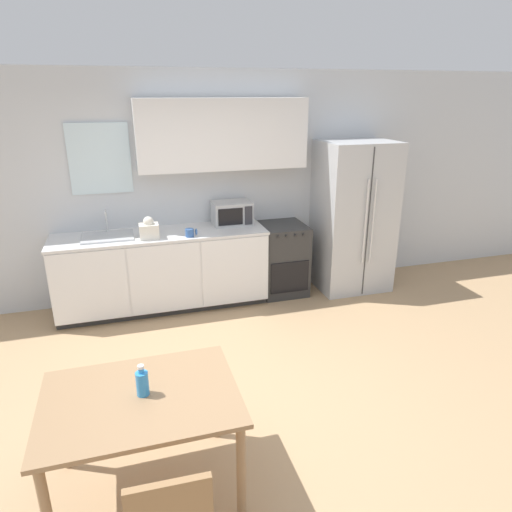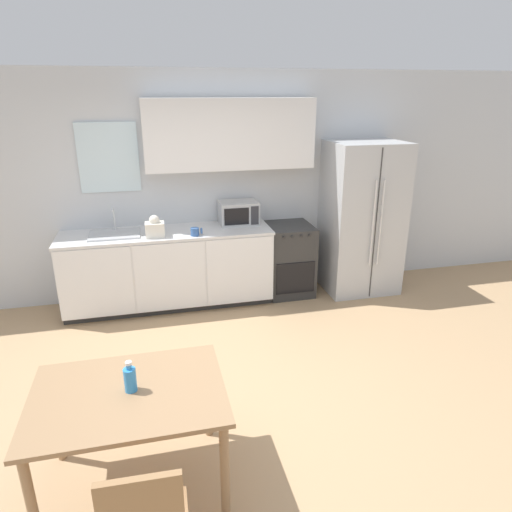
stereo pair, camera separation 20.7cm
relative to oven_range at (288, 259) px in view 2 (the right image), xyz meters
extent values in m
plane|color=tan|center=(-1.24, -1.98, -0.45)|extent=(12.00, 12.00, 0.00)
cube|color=silver|center=(-1.24, 0.33, 0.90)|extent=(12.00, 0.06, 2.70)
cube|color=silver|center=(-2.06, 0.29, 1.30)|extent=(0.66, 0.04, 0.77)
cube|color=white|center=(-0.70, 0.14, 1.54)|extent=(1.96, 0.32, 0.79)
cube|color=#333333|center=(-1.49, 0.01, -0.41)|extent=(2.40, 0.59, 0.08)
cube|color=white|center=(-1.49, -0.02, 0.04)|extent=(2.40, 0.65, 0.81)
cube|color=white|center=(-2.29, -0.35, 0.04)|extent=(0.78, 0.01, 0.79)
cube|color=white|center=(-1.49, -0.35, 0.04)|extent=(0.78, 0.01, 0.79)
cube|color=white|center=(-0.69, -0.35, 0.04)|extent=(0.78, 0.01, 0.79)
cube|color=silver|center=(-1.49, -0.02, 0.46)|extent=(2.42, 0.67, 0.03)
cube|color=#2D2D2D|center=(0.00, 0.00, 0.00)|extent=(0.57, 0.60, 0.89)
cube|color=black|center=(0.00, -0.30, -0.13)|extent=(0.49, 0.01, 0.39)
cylinder|color=#262626|center=(-0.16, -0.31, 0.40)|extent=(0.03, 0.02, 0.03)
cylinder|color=#262626|center=(-0.06, -0.31, 0.40)|extent=(0.03, 0.02, 0.03)
cylinder|color=#262626|center=(0.06, -0.31, 0.40)|extent=(0.03, 0.02, 0.03)
cylinder|color=#262626|center=(0.16, -0.31, 0.40)|extent=(0.03, 0.02, 0.03)
cube|color=silver|center=(0.93, -0.07, 0.50)|extent=(0.90, 0.74, 1.89)
cube|color=#3F3F3F|center=(0.93, -0.44, 0.50)|extent=(0.01, 0.01, 1.83)
cylinder|color=silver|center=(0.88, -0.47, 0.54)|extent=(0.02, 0.02, 1.04)
cylinder|color=silver|center=(0.98, -0.47, 0.54)|extent=(0.02, 0.02, 1.04)
cube|color=#B7BABC|center=(-2.06, -0.02, 0.49)|extent=(0.56, 0.42, 0.02)
cylinder|color=silver|center=(-2.06, 0.15, 0.63)|extent=(0.02, 0.02, 0.26)
cylinder|color=silver|center=(-2.06, 0.08, 0.75)|extent=(0.02, 0.14, 0.02)
cube|color=#B7BABC|center=(-0.62, 0.11, 0.62)|extent=(0.46, 0.33, 0.28)
cube|color=black|center=(-0.67, -0.07, 0.62)|extent=(0.29, 0.01, 0.20)
cube|color=#2D2D33|center=(-0.45, -0.07, 0.62)|extent=(0.09, 0.01, 0.22)
cylinder|color=#335999|center=(-1.19, -0.26, 0.52)|extent=(0.10, 0.10, 0.09)
torus|color=#335999|center=(-1.11, -0.26, 0.53)|extent=(0.02, 0.07, 0.07)
cube|color=silver|center=(-1.62, -0.19, 0.56)|extent=(0.21, 0.18, 0.16)
sphere|color=silver|center=(-1.62, -0.19, 0.67)|extent=(0.12, 0.12, 0.11)
cube|color=#997551|center=(-1.88, -2.73, 0.27)|extent=(1.17, 0.86, 0.03)
cylinder|color=#997551|center=(-2.40, -3.10, -0.09)|extent=(0.06, 0.06, 0.70)
cylinder|color=#997551|center=(-1.35, -3.10, -0.09)|extent=(0.06, 0.06, 0.70)
cylinder|color=#997551|center=(-2.40, -2.36, -0.09)|extent=(0.06, 0.06, 0.70)
cylinder|color=#997551|center=(-1.35, -2.36, -0.09)|extent=(0.06, 0.06, 0.70)
cylinder|color=#338CD8|center=(-1.86, -2.72, 0.36)|extent=(0.08, 0.08, 0.15)
cylinder|color=#338CD8|center=(-1.86, -2.72, 0.45)|extent=(0.03, 0.03, 0.03)
cylinder|color=white|center=(-1.86, -2.72, 0.48)|extent=(0.04, 0.04, 0.02)
camera|label=1|loc=(-1.86, -5.11, 2.00)|focal=32.00mm
camera|label=2|loc=(-1.66, -5.16, 2.00)|focal=32.00mm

